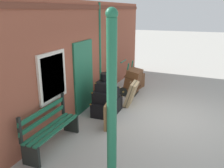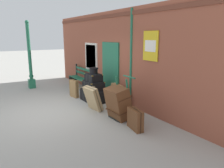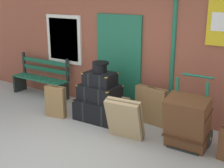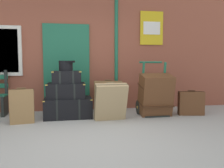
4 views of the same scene
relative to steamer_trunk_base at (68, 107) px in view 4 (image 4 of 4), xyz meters
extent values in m
plane|color=#A3A099|center=(0.29, -1.70, -0.21)|extent=(60.00, 60.00, 0.00)
cube|color=brown|center=(0.29, 0.90, 1.39)|extent=(10.40, 0.30, 3.20)
cube|color=#1E6647|center=(-0.03, 0.73, 0.84)|extent=(1.10, 0.05, 2.10)
cube|color=#123D2A|center=(-0.03, 0.72, 0.84)|extent=(0.06, 0.02, 2.10)
cylinder|color=#1E6647|center=(1.20, 0.75, 1.39)|extent=(0.09, 0.09, 3.14)
cube|color=gold|center=(2.12, 0.73, 1.84)|extent=(0.60, 0.02, 0.84)
cube|color=white|center=(2.12, 0.71, 1.84)|extent=(0.44, 0.01, 0.32)
cube|color=black|center=(-1.40, 0.40, 0.01)|extent=(0.06, 0.40, 0.45)
cube|color=black|center=(-1.40, 0.60, 0.52)|extent=(0.06, 0.06, 0.56)
cube|color=black|center=(0.00, 0.00, 0.00)|extent=(1.01, 0.66, 0.42)
cube|color=black|center=(-0.22, 0.00, 0.00)|extent=(0.05, 0.65, 0.43)
cube|color=black|center=(0.22, 0.00, 0.00)|extent=(0.05, 0.65, 0.43)
cube|color=#B79338|center=(-0.47, -0.31, 0.20)|extent=(0.05, 0.05, 0.02)
cube|color=#B79338|center=(0.49, -0.29, 0.20)|extent=(0.05, 0.05, 0.02)
cube|color=#B79338|center=(-0.49, 0.29, 0.20)|extent=(0.05, 0.05, 0.02)
cube|color=#B79338|center=(0.47, 0.31, 0.20)|extent=(0.05, 0.05, 0.02)
cube|color=silver|center=(0.01, -0.30, 0.00)|extent=(0.36, 0.01, 0.10)
cube|color=black|center=(-0.03, 0.01, 0.37)|extent=(0.82, 0.57, 0.32)
cube|color=black|center=(-0.21, 0.02, 0.37)|extent=(0.06, 0.55, 0.33)
cube|color=black|center=(0.15, 0.00, 0.37)|extent=(0.06, 0.55, 0.33)
cube|color=#B79338|center=(-0.42, -0.22, 0.52)|extent=(0.05, 0.05, 0.02)
cube|color=#B79338|center=(0.34, -0.26, 0.52)|extent=(0.05, 0.05, 0.02)
cube|color=#B79338|center=(-0.40, 0.28, 0.52)|extent=(0.05, 0.05, 0.02)
cube|color=#B79338|center=(0.36, 0.24, 0.52)|extent=(0.05, 0.05, 0.02)
cube|color=black|center=(-0.02, 0.02, 0.66)|extent=(0.61, 0.45, 0.26)
cube|color=black|center=(-0.16, 0.01, 0.66)|extent=(0.04, 0.45, 0.27)
cube|color=black|center=(0.11, 0.02, 0.66)|extent=(0.04, 0.45, 0.27)
cube|color=#B79338|center=(-0.30, -0.19, 0.78)|extent=(0.05, 0.05, 0.02)
cube|color=#B79338|center=(0.26, -0.18, 0.78)|extent=(0.05, 0.05, 0.02)
cube|color=#B79338|center=(-0.31, 0.21, 0.78)|extent=(0.05, 0.05, 0.02)
cube|color=#B79338|center=(0.25, 0.22, 0.78)|extent=(0.05, 0.05, 0.02)
cylinder|color=black|center=(-0.03, 0.02, 0.90)|extent=(0.29, 0.29, 0.22)
cylinder|color=black|center=(0.01, 0.02, 0.99)|extent=(0.31, 0.31, 0.04)
cube|color=black|center=(1.90, -0.24, -0.20)|extent=(0.56, 0.28, 0.03)
cube|color=#1E6647|center=(1.65, -0.04, 0.39)|extent=(0.04, 0.23, 1.19)
cube|color=#1E6647|center=(2.15, -0.04, 0.39)|extent=(0.04, 0.23, 1.19)
cylinder|color=#1E6647|center=(1.90, 0.15, 0.98)|extent=(0.54, 0.04, 0.04)
cylinder|color=black|center=(1.58, 0.02, -0.05)|extent=(0.04, 0.32, 0.32)
cylinder|color=#B79338|center=(1.58, 0.02, -0.05)|extent=(0.07, 0.06, 0.06)
cylinder|color=black|center=(2.22, 0.02, -0.05)|extent=(0.04, 0.32, 0.32)
cylinder|color=#B79338|center=(2.22, 0.02, -0.05)|extent=(0.07, 0.06, 0.06)
cube|color=brown|center=(1.90, -0.22, 0.26)|extent=(0.68, 0.60, 0.95)
cube|color=#432715|center=(1.90, -0.22, 0.07)|extent=(0.70, 0.46, 0.11)
cube|color=#432715|center=(1.90, -0.22, 0.46)|extent=(0.70, 0.46, 0.11)
cube|color=brown|center=(2.73, -0.26, 0.05)|extent=(0.58, 0.28, 0.53)
cylinder|color=#3A2112|center=(2.73, -0.26, 0.34)|extent=(0.16, 0.06, 0.03)
cube|color=#351E10|center=(2.73, -0.26, 0.05)|extent=(0.57, 0.13, 0.54)
cube|color=olive|center=(0.94, 0.40, 0.16)|extent=(0.68, 0.24, 0.74)
cylinder|color=brown|center=(0.94, 0.40, 0.55)|extent=(0.16, 0.05, 0.03)
cube|color=brown|center=(0.94, 0.40, 0.16)|extent=(0.67, 0.10, 0.75)
cube|color=olive|center=(-0.88, -0.40, 0.12)|extent=(0.46, 0.21, 0.67)
cylinder|color=brown|center=(-0.88, -0.40, 0.48)|extent=(0.16, 0.05, 0.03)
cube|color=brown|center=(-0.88, -0.40, 0.12)|extent=(0.45, 0.09, 0.68)
cube|color=tan|center=(0.85, -0.48, 0.18)|extent=(0.67, 0.44, 0.77)
cylinder|color=brown|center=(0.85, -0.45, 0.56)|extent=(0.16, 0.04, 0.03)
cube|color=brown|center=(0.85, -0.48, 0.18)|extent=(0.67, 0.30, 0.74)
camera|label=1|loc=(-6.17, -2.56, 2.74)|focal=39.02mm
camera|label=2|loc=(6.76, -3.52, 2.13)|focal=34.75mm
camera|label=3|loc=(3.39, -4.81, 2.35)|focal=48.99mm
camera|label=4|loc=(0.06, -5.20, 0.99)|focal=38.37mm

